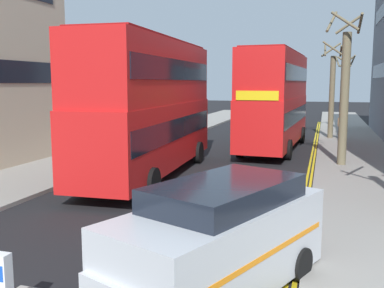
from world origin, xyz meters
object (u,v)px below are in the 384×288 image
at_px(taxi_minivan, 217,240).
at_px(double_decker_bus_away, 150,104).
at_px(double_decker_bus_oncoming, 275,98).
at_px(pedestrian_far, 340,126).

bearing_deg(taxi_minivan, double_decker_bus_away, 118.55).
bearing_deg(double_decker_bus_oncoming, double_decker_bus_away, -114.81).
distance_m(double_decker_bus_away, taxi_minivan, 10.96).
bearing_deg(pedestrian_far, double_decker_bus_oncoming, -126.92).
relative_size(taxi_minivan, pedestrian_far, 3.19).
bearing_deg(pedestrian_far, taxi_minivan, -96.77).
distance_m(double_decker_bus_oncoming, pedestrian_far, 6.65).
xyz_separation_m(double_decker_bus_away, pedestrian_far, (7.94, 14.02, -2.04)).
bearing_deg(double_decker_bus_away, double_decker_bus_oncoming, 65.19).
bearing_deg(double_decker_bus_oncoming, taxi_minivan, -86.87).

